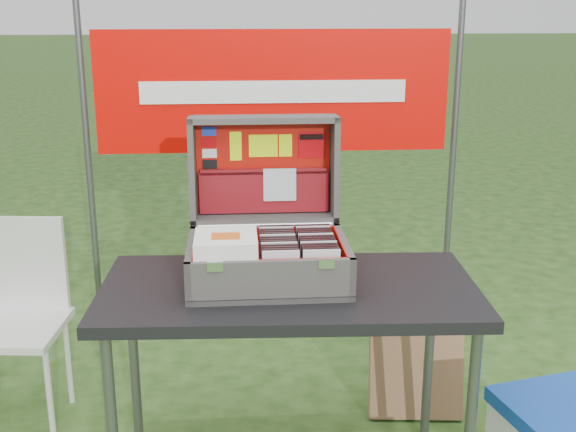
{
  "coord_description": "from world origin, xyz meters",
  "views": [
    {
      "loc": [
        -0.18,
        -2.19,
        1.68
      ],
      "look_at": [
        -0.01,
        0.1,
        1.0
      ],
      "focal_mm": 45.0,
      "sensor_mm": 36.0,
      "label": 1
    }
  ],
  "objects": [
    {
      "name": "cd_right_8",
      "position": [
        0.08,
        0.09,
        0.88
      ],
      "size": [
        0.12,
        0.01,
        0.13
      ],
      "primitive_type": "cube",
      "color": "silver",
      "rests_on": "suitcase_liner_floor"
    },
    {
      "name": "cd_left_8",
      "position": [
        -0.04,
        0.09,
        0.88
      ],
      "size": [
        0.12,
        0.01,
        0.13
      ],
      "primitive_type": "cube",
      "color": "silver",
      "rests_on": "suitcase_liner_floor"
    },
    {
      "name": "lid_sticker_cc_d",
      "position": [
        -0.27,
        0.38,
        1.12
      ],
      "size": [
        0.05,
        0.0,
        0.03
      ],
      "primitive_type": "cube",
      "rotation": [
        -1.62,
        0.0,
        0.0
      ],
      "color": "black",
      "rests_on": "suitcase_lid_liner"
    },
    {
      "name": "lid_sticker_band",
      "position": [
        0.1,
        0.38,
        1.19
      ],
      "size": [
        0.09,
        0.01,
        0.09
      ],
      "primitive_type": "cube",
      "rotation": [
        -1.62,
        0.0,
        0.0
      ],
      "color": "#BA0006",
      "rests_on": "suitcase_lid_liner"
    },
    {
      "name": "cd_right_2",
      "position": [
        0.08,
        -0.03,
        0.88
      ],
      "size": [
        0.12,
        0.01,
        0.13
      ],
      "primitive_type": "cube",
      "color": "black",
      "rests_on": "suitcase_liner_floor"
    },
    {
      "name": "cd_left_11",
      "position": [
        -0.04,
        0.16,
        0.88
      ],
      "size": [
        0.12,
        0.01,
        0.13
      ],
      "primitive_type": "cube",
      "color": "black",
      "rests_on": "suitcase_liner_floor"
    },
    {
      "name": "cd_right_0",
      "position": [
        0.08,
        -0.07,
        0.88
      ],
      "size": [
        0.12,
        0.01,
        0.13
      ],
      "primitive_type": "cube",
      "color": "silver",
      "rests_on": "suitcase_liner_floor"
    },
    {
      "name": "suitcase_lid_rim_near",
      "position": [
        -0.08,
        0.33,
        0.93
      ],
      "size": [
        0.53,
        0.14,
        0.03
      ],
      "primitive_type": "cube",
      "rotation": [
        -1.62,
        0.0,
        0.0
      ],
      "color": "#5A5752",
      "rests_on": "suitcase_lid_back"
    },
    {
      "name": "suitcase_base_bottom",
      "position": [
        -0.08,
        0.07,
        0.79
      ],
      "size": [
        0.53,
        0.38,
        0.02
      ],
      "primitive_type": "cube",
      "color": "#5A5752",
      "rests_on": "table_top"
    },
    {
      "name": "songbook_9",
      "position": [
        -0.22,
        -0.0,
        0.97
      ],
      "size": [
        0.2,
        0.2,
        0.0
      ],
      "primitive_type": "cube",
      "color": "white",
      "rests_on": "suitcase_base_wall_front"
    },
    {
      "name": "cd_right_6",
      "position": [
        0.08,
        0.05,
        0.88
      ],
      "size": [
        0.12,
        0.01,
        0.13
      ],
      "primitive_type": "cube",
      "color": "black",
      "rests_on": "suitcase_liner_floor"
    },
    {
      "name": "songbook_7",
      "position": [
        -0.22,
        -0.0,
        0.96
      ],
      "size": [
        0.2,
        0.2,
        0.0
      ],
      "primitive_type": "cube",
      "color": "white",
      "rests_on": "suitcase_base_wall_front"
    },
    {
      "name": "suitcase_base_wall_left",
      "position": [
        -0.33,
        0.07,
        0.85
      ],
      "size": [
        0.02,
        0.38,
        0.14
      ],
      "primitive_type": "cube",
      "color": "#5A5752",
      "rests_on": "table_top"
    },
    {
      "name": "lid_sticker_cc_a",
      "position": [
        -0.27,
        0.39,
        1.24
      ],
      "size": [
        0.05,
        0.0,
        0.03
      ],
      "primitive_type": "cube",
      "rotation": [
        -1.62,
        0.0,
        0.0
      ],
      "color": "#1933B2",
      "rests_on": "suitcase_lid_liner"
    },
    {
      "name": "cd_right_12",
      "position": [
        0.08,
        0.18,
        0.88
      ],
      "size": [
        0.12,
        0.01,
        0.13
      ],
      "primitive_type": "cube",
      "color": "silver",
      "rests_on": "suitcase_liner_floor"
    },
    {
      "name": "table",
      "position": [
        -0.01,
        0.04,
        0.39
      ],
      "size": [
        1.28,
        0.68,
        0.78
      ],
      "primitive_type": null,
      "rotation": [
        0.0,
        0.0,
        -0.04
      ],
      "color": "black",
      "rests_on": "ground"
    },
    {
      "name": "banner_post_left",
      "position": [
        -0.85,
        1.1,
        0.85
      ],
      "size": [
        0.03,
        0.03,
        1.7
      ],
      "primitive_type": "cylinder",
      "color": "#59595B",
      "rests_on": "ground"
    },
    {
      "name": "suitcase_pocket_cd",
      "position": [
        -0.02,
        0.35,
        1.05
      ],
      "size": [
        0.12,
        0.02,
        0.12
      ],
      "primitive_type": "cube",
      "rotation": [
        -1.62,
        0.0,
        0.0
      ],
      "color": "silver",
      "rests_on": "suitcase_lid_pocket"
    },
    {
      "name": "cd_right_3",
      "position": [
        0.08,
        -0.01,
        0.88
      ],
      "size": [
        0.12,
        0.01,
        0.13
      ],
      "primitive_type": "cube",
      "color": "black",
      "rests_on": "suitcase_liner_floor"
    },
    {
      "name": "cd_right_10",
      "position": [
        0.08,
        0.13,
        0.88
      ],
      "size": [
        0.12,
        0.01,
        0.13
      ],
      "primitive_type": "cube",
      "color": "black",
      "rests_on": "suitcase_liner_floor"
    },
    {
      "name": "chair_upright_right",
      "position": [
        -0.92,
        0.7,
        0.63
      ],
      "size": [
        0.02,
        0.02,
        0.4
      ],
      "primitive_type": "cylinder",
      "color": "silver",
      "rests_on": "chair_seat"
    },
    {
      "name": "cd_right_7",
      "position": [
        0.08,
        0.07,
        0.88
      ],
      "size": [
        0.12,
        0.01,
        0.13
      ],
      "primitive_type": "cube",
      "color": "black",
      "rests_on": "suitcase_liner_floor"
    },
    {
      "name": "suitcase_base_wall_back",
      "position": [
        -0.08,
        0.25,
        0.85
      ],
      "size": [
        0.53,
        0.02,
        0.14
      ],
      "primitive_type": "cube",
      "color": "#5A5752",
      "rests_on": "table_top"
    },
    {
      "name": "cd_right_11",
      "position": [
        0.08,
        0.16,
        0.88
      ],
      "size": [
        0.12,
        0.01,
        0.13
      ],
      "primitive_type": "cube",
      "color": "black",
      "rests_on": "suitcase_liner_floor"
    },
    {
      "name": "suitcase_liner_floor",
      "position": [
        -0.08,
        0.07,
        0.81
      ],
      "size": [
        0.49,
        0.34,
        0.01
      ],
      "primitive_type": "cube",
      "color": "red",
      "rests_on": "suitcase_base_bottom"
    },
    {
      "name": "suitcase_latch_left",
      "position": [
        -0.25,
        -0.12,
        0.91
      ],
      "size": [
        0.05,
        0.01,
        0.03
      ],
      "primitive_type": "cube",
      "color": "silver",
      "rests_on": "suitcase_base_wall_front"
    },
    {
      "name": "suitcase_lid_rim_right",
      "position": [
        0.18,
        0.34,
        1.11
      ],
      "size": [
        0.02,
        0.16,
        0.39
      ],
      "primitive_type": "cube",
      "rotation": [
        -1.62,
        0.0,
        0.0
      ],
      "color": "#5A5752",
      "rests_on": "suitcase_lid_back"
    },
    {
      "name": "cd_left_1",
      "position": [
        -0.04,
        -0.05,
        0.88
      ],
      "size": [
        0.12,
        0.01,
        0.13
      ],
      "primitive_type": "cube",
      "color": "black",
      "rests_on": "suitcase_liner_floor"
    },
    {
      "name": "cd_right_4",
      "position": [
        0.08,
        0.01,
        0.88
      ],
      "size": [
        0.12,
        0.01,
        0.13
      ],
      "primitive_type": "cube",
      "color": "silver",
      "rests_on": "suitcase_liner_floor"
    },
    {
      "name": "songbook_3",
      "position": [
        -0.22,
        -0.0,
        0.94
      ],
      "size": [
        0.2,
        0.2,
        0.0
      ],
      "primitive_type": "cube",
      "color": "white",
      "rests_on": "suitcase_base_wall_front"
    },
    {
      "name": "suitcase_latch_right",
      "position": [
        0.09,
        -0.12,
        0.91
      ],
      "size": [
        0.05,
        0.01,
        0.03
      ],
      "primitive_type": "cube",
      "color": "silver",
      "rests_on": "suitcase_base_wall_front"
    },
    {
      "name": "songbook_5",
      "position": [
        -0.22,
        -0.0,
        0.95
      ],
      "size": [
        0.2,
        0.2,
        0.0
      ],
      "primitive_type": "cube",
      "color": "white",
      "rests_on": "suitcase_base_wall_front"
    },
    {
      "name": "suitcase_liner_wall_back",
      "position": [
        -0.08,
        0.24,
        0.86
      ],
      "size": [
        0.49,
        0.01,
        0.12
      ],
      "primitive_type": "cube",
      "color": "red",
      "rests_on": "suitcase_base_bottom"
    },
    {
      "name": "banner_text",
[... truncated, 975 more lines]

